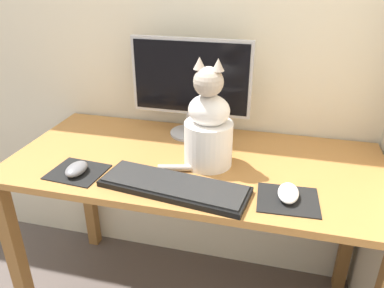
# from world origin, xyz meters

# --- Properties ---
(desk) EXTENTS (1.33, 0.62, 0.73)m
(desk) POSITION_xyz_m (0.00, 0.00, 0.63)
(desk) COLOR #A87038
(desk) RESTS_ON ground_plane
(monitor) EXTENTS (0.47, 0.17, 0.39)m
(monitor) POSITION_xyz_m (-0.07, 0.22, 0.95)
(monitor) COLOR #B2B2B7
(monitor) RESTS_ON desk
(keyboard) EXTENTS (0.48, 0.21, 0.02)m
(keyboard) POSITION_xyz_m (-0.02, -0.20, 0.74)
(keyboard) COLOR black
(keyboard) RESTS_ON desk
(mousepad_left) EXTENTS (0.19, 0.17, 0.00)m
(mousepad_left) POSITION_xyz_m (-0.37, -0.19, 0.73)
(mousepad_left) COLOR black
(mousepad_left) RESTS_ON desk
(mousepad_right) EXTENTS (0.19, 0.17, 0.00)m
(mousepad_right) POSITION_xyz_m (0.33, -0.18, 0.73)
(mousepad_right) COLOR black
(mousepad_right) RESTS_ON desk
(computer_mouse_left) EXTENTS (0.06, 0.10, 0.03)m
(computer_mouse_left) POSITION_xyz_m (-0.36, -0.20, 0.75)
(computer_mouse_left) COLOR slate
(computer_mouse_left) RESTS_ON mousepad_left
(computer_mouse_right) EXTENTS (0.06, 0.11, 0.03)m
(computer_mouse_right) POSITION_xyz_m (0.33, -0.17, 0.75)
(computer_mouse_right) COLOR white
(computer_mouse_right) RESTS_ON mousepad_right
(cat) EXTENTS (0.25, 0.19, 0.38)m
(cat) POSITION_xyz_m (0.05, -0.02, 0.87)
(cat) COLOR white
(cat) RESTS_ON desk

